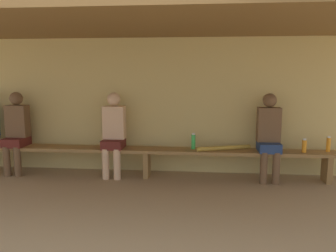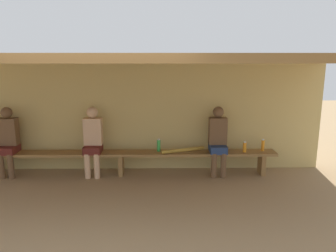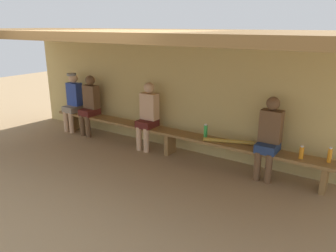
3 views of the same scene
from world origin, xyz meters
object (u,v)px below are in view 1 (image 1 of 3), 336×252
object	(u,v)px
water_bottle_clear	(193,141)
player_with_sunglasses	(269,134)
baseball_bat	(224,148)
bench	(147,153)
player_near_post	(114,131)
player_middle	(16,129)
water_bottle_orange	(304,146)
water_bottle_green	(328,144)

from	to	relation	value
water_bottle_clear	player_with_sunglasses	bearing A→B (deg)	-1.96
player_with_sunglasses	baseball_bat	xyz separation A→B (m)	(-0.67, -0.00, -0.24)
bench	player_near_post	distance (m)	0.63
bench	baseball_bat	world-z (taller)	baseball_bat
player_with_sunglasses	player_middle	bearing A→B (deg)	180.00
player_near_post	water_bottle_clear	distance (m)	1.27
player_middle	water_bottle_clear	distance (m)	2.88
player_near_post	baseball_bat	bearing A→B (deg)	-0.10
water_bottle_orange	water_bottle_clear	xyz separation A→B (m)	(-1.66, 0.08, 0.02)
player_middle	water_bottle_orange	world-z (taller)	player_middle
water_bottle_green	water_bottle_clear	bearing A→B (deg)	-179.81
bench	player_with_sunglasses	distance (m)	1.90
player_middle	baseball_bat	world-z (taller)	player_middle
water_bottle_clear	baseball_bat	world-z (taller)	water_bottle_clear
player_near_post	water_bottle_green	size ratio (longest dim) A/B	5.66
player_near_post	player_with_sunglasses	xyz separation A→B (m)	(2.40, 0.00, 0.00)
player_near_post	water_bottle_orange	xyz separation A→B (m)	(2.92, -0.04, -0.17)
baseball_bat	water_bottle_green	bearing A→B (deg)	-17.52
player_middle	bench	bearing A→B (deg)	-0.08
player_middle	water_bottle_green	xyz separation A→B (m)	(4.91, 0.05, -0.16)
player_near_post	player_with_sunglasses	bearing A→B (deg)	0.00
player_middle	water_bottle_clear	size ratio (longest dim) A/B	5.35
water_bottle_orange	baseball_bat	world-z (taller)	water_bottle_orange
water_bottle_orange	water_bottle_clear	size ratio (longest dim) A/B	0.85
water_bottle_orange	baseball_bat	size ratio (longest dim) A/B	0.24
baseball_bat	player_middle	bearing A→B (deg)	160.63
player_near_post	water_bottle_green	world-z (taller)	player_near_post
water_bottle_clear	water_bottle_orange	bearing A→B (deg)	-2.60
water_bottle_clear	baseball_bat	size ratio (longest dim) A/B	0.29
player_near_post	player_middle	bearing A→B (deg)	180.00
water_bottle_orange	water_bottle_clear	world-z (taller)	water_bottle_clear
bench	player_middle	bearing A→B (deg)	179.92
bench	player_middle	xyz separation A→B (m)	(-2.14, 0.00, 0.34)
player_near_post	baseball_bat	distance (m)	1.75
player_middle	baseball_bat	distance (m)	3.36
water_bottle_clear	water_bottle_green	bearing A→B (deg)	0.19
water_bottle_orange	player_middle	bearing A→B (deg)	179.54
player_near_post	baseball_bat	xyz separation A→B (m)	(1.73, -0.00, -0.24)
water_bottle_orange	bench	bearing A→B (deg)	179.20
bench	water_bottle_green	bearing A→B (deg)	1.02
player_near_post	water_bottle_clear	size ratio (longest dim) A/B	5.35
water_bottle_green	player_middle	bearing A→B (deg)	-179.46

